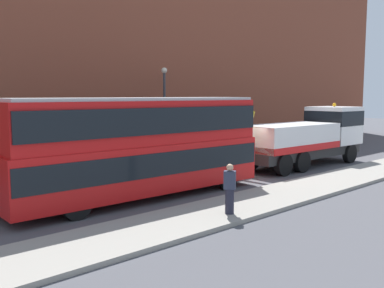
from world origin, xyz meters
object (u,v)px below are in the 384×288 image
double_decker_bus (140,144)px  pedestrian_onlooker (230,189)px  street_lamp (164,106)px  recovery_tow_truck (308,136)px

double_decker_bus → pedestrian_onlooker: bearing=-80.3°
pedestrian_onlooker → street_lamp: street_lamp is taller
recovery_tow_truck → street_lamp: 8.84m
double_decker_bus → street_lamp: (6.78, 6.82, 1.24)m
pedestrian_onlooker → double_decker_bus: bearing=61.1°
double_decker_bus → recovery_tow_truck: bearing=1.7°
pedestrian_onlooker → street_lamp: size_ratio=0.29×
recovery_tow_truck → double_decker_bus: size_ratio=0.92×
recovery_tow_truck → double_decker_bus: bearing=-178.3°
double_decker_bus → pedestrian_onlooker: 4.51m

